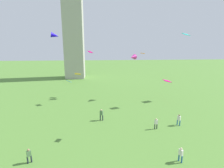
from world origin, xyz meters
The scene contains 14 objects.
monument_obelisk centered at (-10.04, 53.89, 22.99)m, with size 6.33×6.33×45.97m.
person_0 centered at (6.01, 13.80, 0.90)m, with size 0.48×0.33×1.59m.
person_1 centered at (-1.57, 17.29, 1.04)m, with size 0.55×0.45×1.83m.
person_2 centered at (9.71, 14.69, 0.96)m, with size 0.49×0.49×1.69m.
person_3 centered at (-8.98, 7.66, 0.89)m, with size 0.47×0.42×1.57m.
person_4 centered at (6.24, 6.66, 0.91)m, with size 0.40×0.48×1.61m.
kite_flying_1 centered at (12.17, 26.17, 4.23)m, with size 1.86×1.65×0.66m.
kite_flying_2 centered at (5.29, 28.32, 8.98)m, with size 1.89×1.92×1.16m.
kite_flying_3 centered at (-3.48, 26.66, 10.17)m, with size 1.14×1.29×0.47m.
kite_flying_4 centered at (-6.39, 29.49, 5.36)m, with size 1.40×0.93×0.66m.
kite_flying_5 centered at (14.42, 24.32, 13.42)m, with size 1.56×1.34×0.54m.
kite_flying_6 centered at (3.58, 13.28, 10.59)m, with size 0.77×0.92×0.15m.
kite_flying_7 centered at (-11.11, 31.46, 13.43)m, with size 2.02×1.52×1.46m.
kite_flying_8 centered at (-8.51, 30.35, 3.60)m, with size 1.15×1.04×0.67m.
Camera 1 is at (-1.88, -8.56, 11.77)m, focal length 28.37 mm.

